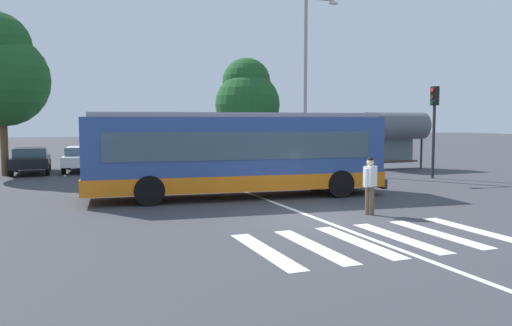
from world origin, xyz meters
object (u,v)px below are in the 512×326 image
object	(u,v)px
pedestrian_crossing_street	(370,182)
background_tree_left	(0,70)
parked_car_champagne	(132,156)
parked_car_silver	(220,154)
traffic_light_far_corner	(434,117)
parked_car_black	(31,159)
twin_arm_street_lamp	(305,66)
city_transit_bus	(236,154)
parked_car_white	(82,157)
bus_stop_shelter	(395,127)
background_tree_right	(247,98)
parked_car_teal	(263,153)
parked_car_blue	(180,155)

from	to	relation	value
pedestrian_crossing_street	background_tree_left	bearing A→B (deg)	124.93
parked_car_champagne	parked_car_silver	distance (m)	5.28
parked_car_champagne	traffic_light_far_corner	size ratio (longest dim) A/B	1.03
parked_car_black	twin_arm_street_lamp	world-z (taller)	twin_arm_street_lamp
city_transit_bus	parked_car_white	distance (m)	13.01
bus_stop_shelter	background_tree_right	bearing A→B (deg)	116.90
parked_car_teal	twin_arm_street_lamp	world-z (taller)	twin_arm_street_lamp
twin_arm_street_lamp	parked_car_white	bearing A→B (deg)	154.93
parked_car_teal	background_tree_right	world-z (taller)	background_tree_right
bus_stop_shelter	twin_arm_street_lamp	distance (m)	6.47
traffic_light_far_corner	bus_stop_shelter	size ratio (longest dim) A/B	1.14
parked_car_blue	bus_stop_shelter	distance (m)	12.54
bus_stop_shelter	parked_car_silver	bearing A→B (deg)	147.29
background_tree_right	city_transit_bus	bearing A→B (deg)	-111.62
parked_car_blue	background_tree_left	bearing A→B (deg)	-172.35
pedestrian_crossing_street	parked_car_silver	bearing A→B (deg)	87.60
bus_stop_shelter	background_tree_left	bearing A→B (deg)	168.11
pedestrian_crossing_street	background_tree_right	bearing A→B (deg)	79.06
parked_car_white	parked_car_silver	bearing A→B (deg)	1.50
parked_car_blue	traffic_light_far_corner	bearing A→B (deg)	-44.97
parked_car_black	traffic_light_far_corner	distance (m)	20.63
parked_car_black	parked_car_silver	bearing A→B (deg)	2.52
parked_car_champagne	parked_car_blue	world-z (taller)	same
parked_car_black	background_tree_right	bearing A→B (deg)	19.91
parked_car_white	traffic_light_far_corner	world-z (taller)	traffic_light_far_corner
parked_car_teal	bus_stop_shelter	xyz separation A→B (m)	(5.89, -5.33, 1.65)
parked_car_black	parked_car_silver	xyz separation A→B (m)	(10.56, 0.47, 0.00)
parked_car_white	background_tree_right	distance (m)	12.96
city_transit_bus	pedestrian_crossing_street	size ratio (longest dim) A/B	6.40
traffic_light_far_corner	bus_stop_shelter	world-z (taller)	traffic_light_far_corner
pedestrian_crossing_street	parked_car_black	bearing A→B (deg)	120.60
parked_car_black	parked_car_champagne	world-z (taller)	same
bus_stop_shelter	background_tree_right	distance (m)	11.58
parked_car_blue	parked_car_teal	distance (m)	5.23
bus_stop_shelter	background_tree_right	xyz separation A→B (m)	(-5.16, 10.17, 1.96)
parked_car_blue	twin_arm_street_lamp	bearing A→B (deg)	-44.28
city_transit_bus	traffic_light_far_corner	distance (m)	11.12
parked_car_white	parked_car_silver	size ratio (longest dim) A/B	1.00
city_transit_bus	bus_stop_shelter	world-z (taller)	bus_stop_shelter
city_transit_bus	parked_car_champagne	bearing A→B (deg)	99.51
parked_car_teal	background_tree_right	size ratio (longest dim) A/B	0.64
background_tree_left	parked_car_blue	bearing A→B (deg)	7.65
traffic_light_far_corner	twin_arm_street_lamp	distance (m)	7.03
parked_car_white	traffic_light_far_corner	xyz separation A→B (m)	(15.56, -9.82, 2.20)
parked_car_blue	parked_car_silver	distance (m)	2.47
parked_car_white	background_tree_left	xyz separation A→B (m)	(-3.81, -1.04, 4.50)
parked_car_silver	bus_stop_shelter	size ratio (longest dim) A/B	1.21
parked_car_black	parked_car_white	xyz separation A→B (m)	(2.58, 0.26, 0.00)
pedestrian_crossing_street	parked_car_blue	world-z (taller)	pedestrian_crossing_street
pedestrian_crossing_street	parked_car_blue	bearing A→B (deg)	95.85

